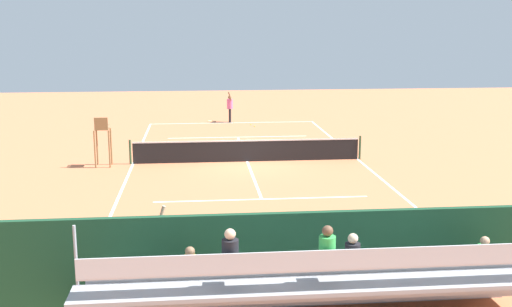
{
  "coord_description": "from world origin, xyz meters",
  "views": [
    {
      "loc": [
        2.22,
        26.56,
        5.97
      ],
      "look_at": [
        0.0,
        4.0,
        1.2
      ],
      "focal_mm": 43.2,
      "sensor_mm": 36.0,
      "label": 1
    }
  ],
  "objects_px": {
    "bleacher_stand": "(313,285)",
    "tennis_racket": "(210,121)",
    "tennis_ball_far": "(255,126)",
    "courtside_bench": "(423,258)",
    "line_judge": "(163,247)",
    "tennis_player": "(230,106)",
    "umpire_chair": "(102,136)",
    "tennis_ball_near": "(251,125)",
    "tennis_net": "(247,150)",
    "equipment_bag": "(348,278)"
  },
  "relations": [
    {
      "from": "tennis_net",
      "to": "tennis_player",
      "type": "distance_m",
      "value": 11.25
    },
    {
      "from": "tennis_net",
      "to": "line_judge",
      "type": "distance_m",
      "value": 13.54
    },
    {
      "from": "umpire_chair",
      "to": "tennis_ball_near",
      "type": "relative_size",
      "value": 32.42
    },
    {
      "from": "tennis_player",
      "to": "tennis_ball_far",
      "type": "height_order",
      "value": "tennis_player"
    },
    {
      "from": "tennis_player",
      "to": "tennis_racket",
      "type": "xyz_separation_m",
      "value": [
        1.21,
        -0.55,
        -1.0
      ]
    },
    {
      "from": "tennis_player",
      "to": "tennis_ball_near",
      "type": "relative_size",
      "value": 29.18
    },
    {
      "from": "tennis_racket",
      "to": "tennis_ball_near",
      "type": "relative_size",
      "value": 8.74
    },
    {
      "from": "equipment_bag",
      "to": "tennis_player",
      "type": "bearing_deg",
      "value": -86.86
    },
    {
      "from": "tennis_ball_far",
      "to": "tennis_racket",
      "type": "bearing_deg",
      "value": -42.78
    },
    {
      "from": "equipment_bag",
      "to": "tennis_player",
      "type": "xyz_separation_m",
      "value": [
        1.35,
        -24.64,
        0.84
      ]
    },
    {
      "from": "tennis_net",
      "to": "line_judge",
      "type": "bearing_deg",
      "value": 77.03
    },
    {
      "from": "bleacher_stand",
      "to": "tennis_racket",
      "type": "height_order",
      "value": "bleacher_stand"
    },
    {
      "from": "courtside_bench",
      "to": "equipment_bag",
      "type": "xyz_separation_m",
      "value": [
        1.83,
        0.13,
        -0.38
      ]
    },
    {
      "from": "courtside_bench",
      "to": "tennis_ball_far",
      "type": "distance_m",
      "value": 22.76
    },
    {
      "from": "tennis_net",
      "to": "tennis_player",
      "type": "relative_size",
      "value": 5.35
    },
    {
      "from": "umpire_chair",
      "to": "line_judge",
      "type": "relative_size",
      "value": 1.11
    },
    {
      "from": "tennis_racket",
      "to": "tennis_ball_far",
      "type": "xyz_separation_m",
      "value": [
        -2.57,
        2.38,
        0.02
      ]
    },
    {
      "from": "umpire_chair",
      "to": "line_judge",
      "type": "bearing_deg",
      "value": 103.85
    },
    {
      "from": "tennis_racket",
      "to": "tennis_ball_near",
      "type": "xyz_separation_m",
      "value": [
        -2.39,
        1.81,
        0.02
      ]
    },
    {
      "from": "tennis_player",
      "to": "tennis_net",
      "type": "bearing_deg",
      "value": 90.64
    },
    {
      "from": "equipment_bag",
      "to": "tennis_ball_far",
      "type": "relative_size",
      "value": 13.64
    },
    {
      "from": "tennis_racket",
      "to": "tennis_player",
      "type": "bearing_deg",
      "value": 155.56
    },
    {
      "from": "tennis_net",
      "to": "tennis_player",
      "type": "bearing_deg",
      "value": -89.36
    },
    {
      "from": "bleacher_stand",
      "to": "tennis_racket",
      "type": "bearing_deg",
      "value": -87.16
    },
    {
      "from": "line_judge",
      "to": "tennis_racket",
      "type": "bearing_deg",
      "value": -93.9
    },
    {
      "from": "tennis_ball_far",
      "to": "equipment_bag",
      "type": "bearing_deg",
      "value": 89.97
    },
    {
      "from": "tennis_ball_near",
      "to": "line_judge",
      "type": "bearing_deg",
      "value": 79.97
    },
    {
      "from": "bleacher_stand",
      "to": "equipment_bag",
      "type": "distance_m",
      "value": 2.42
    },
    {
      "from": "courtside_bench",
      "to": "line_judge",
      "type": "xyz_separation_m",
      "value": [
        6.09,
        -0.09,
        0.46
      ]
    },
    {
      "from": "courtside_bench",
      "to": "tennis_ball_near",
      "type": "distance_m",
      "value": 23.34
    },
    {
      "from": "bleacher_stand",
      "to": "tennis_player",
      "type": "xyz_separation_m",
      "value": [
        0.13,
        -26.59,
        0.1
      ]
    },
    {
      "from": "umpire_chair",
      "to": "tennis_ball_far",
      "type": "height_order",
      "value": "umpire_chair"
    },
    {
      "from": "tennis_racket",
      "to": "tennis_net",
      "type": "bearing_deg",
      "value": 96.47
    },
    {
      "from": "umpire_chair",
      "to": "tennis_racket",
      "type": "xyz_separation_m",
      "value": [
        -4.86,
        -12.14,
        -1.3
      ]
    },
    {
      "from": "tennis_racket",
      "to": "bleacher_stand",
      "type": "bearing_deg",
      "value": 92.84
    },
    {
      "from": "umpire_chair",
      "to": "courtside_bench",
      "type": "xyz_separation_m",
      "value": [
        -9.26,
        12.92,
        -0.76
      ]
    },
    {
      "from": "tennis_ball_near",
      "to": "tennis_ball_far",
      "type": "height_order",
      "value": "same"
    },
    {
      "from": "courtside_bench",
      "to": "tennis_ball_near",
      "type": "xyz_separation_m",
      "value": [
        2.0,
        -23.25,
        -0.53
      ]
    },
    {
      "from": "tennis_net",
      "to": "tennis_ball_far",
      "type": "bearing_deg",
      "value": -97.5
    },
    {
      "from": "tennis_ball_far",
      "to": "line_judge",
      "type": "xyz_separation_m",
      "value": [
        4.28,
        22.59,
        0.98
      ]
    },
    {
      "from": "equipment_bag",
      "to": "tennis_player",
      "type": "relative_size",
      "value": 0.47
    },
    {
      "from": "bleacher_stand",
      "to": "tennis_player",
      "type": "bearing_deg",
      "value": -89.71
    },
    {
      "from": "tennis_player",
      "to": "tennis_ball_far",
      "type": "bearing_deg",
      "value": 126.65
    },
    {
      "from": "tennis_net",
      "to": "equipment_bag",
      "type": "relative_size",
      "value": 11.44
    },
    {
      "from": "tennis_player",
      "to": "bleacher_stand",
      "type": "bearing_deg",
      "value": 90.29
    },
    {
      "from": "bleacher_stand",
      "to": "umpire_chair",
      "type": "xyz_separation_m",
      "value": [
        6.21,
        -15.0,
        0.39
      ]
    },
    {
      "from": "bleacher_stand",
      "to": "tennis_ball_far",
      "type": "distance_m",
      "value": 24.81
    },
    {
      "from": "equipment_bag",
      "to": "tennis_racket",
      "type": "bearing_deg",
      "value": -84.19
    },
    {
      "from": "courtside_bench",
      "to": "tennis_racket",
      "type": "bearing_deg",
      "value": -80.06
    },
    {
      "from": "courtside_bench",
      "to": "line_judge",
      "type": "height_order",
      "value": "line_judge"
    }
  ]
}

